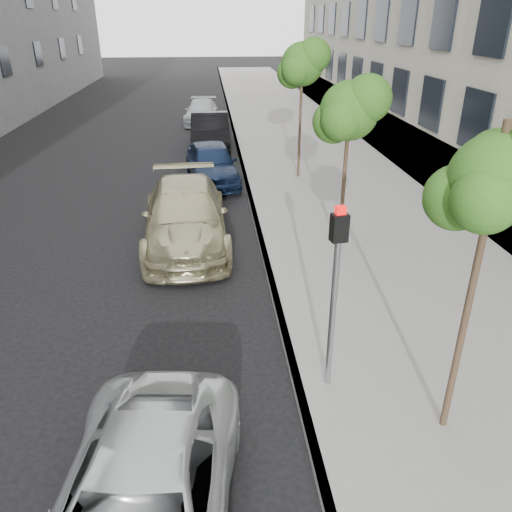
{
  "coord_description": "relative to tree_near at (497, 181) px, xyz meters",
  "views": [
    {
      "loc": [
        -0.14,
        -3.91,
        5.7
      ],
      "look_at": [
        0.67,
        4.78,
        1.5
      ],
      "focal_mm": 35.0,
      "sensor_mm": 36.0,
      "label": 1
    }
  ],
  "objects": [
    {
      "name": "sedan_black",
      "position": [
        -3.33,
        18.25,
        -3.13
      ],
      "size": [
        1.73,
        4.95,
        1.63
      ],
      "primitive_type": "imported",
      "rotation": [
        0.0,
        0.0,
        0.0
      ],
      "color": "black",
      "rests_on": "ground"
    },
    {
      "name": "sidewalk",
      "position": [
        1.07,
        22.5,
        -3.88
      ],
      "size": [
        6.4,
        72.0,
        0.14
      ],
      "primitive_type": "cube",
      "color": "gray",
      "rests_on": "ground"
    },
    {
      "name": "tree_mid",
      "position": [
        0.0,
        6.5,
        -0.27
      ],
      "size": [
        1.74,
        1.54,
        4.4
      ],
      "color": "#38281C",
      "rests_on": "sidewalk"
    },
    {
      "name": "sedan_rear",
      "position": [
        -3.77,
        24.71,
        -3.3
      ],
      "size": [
        2.1,
        4.56,
        1.29
      ],
      "primitive_type": "imported",
      "rotation": [
        0.0,
        0.0,
        -0.07
      ],
      "color": "#A7ABAF",
      "rests_on": "ground"
    },
    {
      "name": "sedan_blue",
      "position": [
        -3.33,
        12.99,
        -3.2
      ],
      "size": [
        2.2,
        4.54,
        1.49
      ],
      "primitive_type": "imported",
      "rotation": [
        0.0,
        0.0,
        0.1
      ],
      "color": "#111E39",
      "rests_on": "ground"
    },
    {
      "name": "curb",
      "position": [
        -2.05,
        22.5,
        -3.88
      ],
      "size": [
        0.15,
        72.0,
        0.14
      ],
      "primitive_type": "cube",
      "color": "#9E9B93",
      "rests_on": "ground"
    },
    {
      "name": "tree_near",
      "position": [
        0.0,
        0.0,
        0.0
      ],
      "size": [
        1.51,
        1.31,
        4.57
      ],
      "color": "#38281C",
      "rests_on": "sidewalk"
    },
    {
      "name": "signal_pole",
      "position": [
        -1.56,
        1.1,
        -1.85
      ],
      "size": [
        0.27,
        0.22,
        3.14
      ],
      "rotation": [
        0.0,
        0.0,
        0.18
      ],
      "color": "#939699",
      "rests_on": "sidewalk"
    },
    {
      "name": "tree_far",
      "position": [
        0.0,
        13.0,
        0.24
      ],
      "size": [
        1.8,
        1.6,
        4.94
      ],
      "color": "#38281C",
      "rests_on": "sidewalk"
    },
    {
      "name": "suv",
      "position": [
        -4.11,
        7.45,
        -3.15
      ],
      "size": [
        2.44,
        5.57,
        1.59
      ],
      "primitive_type": "imported",
      "rotation": [
        0.0,
        0.0,
        0.04
      ],
      "color": "tan",
      "rests_on": "ground"
    }
  ]
}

